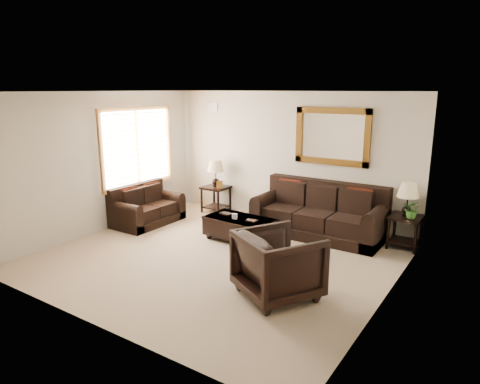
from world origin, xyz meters
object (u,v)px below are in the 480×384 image
Objects in this scene: end_table_left at (216,178)px; coffee_table at (240,226)px; end_table_right at (407,206)px; armchair at (278,261)px; sofa at (319,216)px; loveseat at (146,209)px.

coffee_table is at bearing -40.70° from end_table_left.
end_table_right is 3.01m from armchair.
end_table_right reaches higher than coffee_table.
armchair is at bearing -109.26° from end_table_right.
end_table_right is at bearing 6.42° from sofa.
armchair is (1.64, -1.54, 0.23)m from coffee_table.
armchair is at bearing -42.02° from end_table_left.
end_table_right is 0.89× the size of coffee_table.
armchair is (0.55, -2.66, 0.14)m from sofa.
end_table_right is (4.13, 0.01, -0.01)m from end_table_left.
end_table_right is (4.86, 1.48, 0.47)m from loveseat.
end_table_left is at bearing -26.27° from loveseat.
loveseat is 1.72m from end_table_left.
loveseat is 1.20× the size of end_table_left.
end_table_right is at bearing -73.03° from loveseat.
armchair is at bearing -78.30° from sofa.
loveseat is 2.24m from coffee_table.
end_table_right is at bearing 0.08° from end_table_left.
sofa is 1.86× the size of coffee_table.
end_table_left is 2.05m from coffee_table.
coffee_table is (-2.63, -1.30, -0.50)m from end_table_right.
coffee_table is (1.50, -1.29, -0.51)m from end_table_left.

